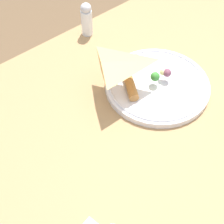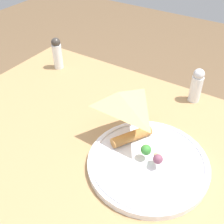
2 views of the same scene
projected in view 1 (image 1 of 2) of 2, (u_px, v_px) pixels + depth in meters
The scene contains 4 objects.
ground_plane at pixel (142, 213), 1.46m from camera, with size 6.00×6.00×0.00m, color brown.
dining_table at pixel (158, 120), 0.96m from camera, with size 1.17×0.72×0.76m.
plate_pizza at pixel (157, 84), 0.87m from camera, with size 0.27×0.27×0.05m.
salt_shaker at pixel (87, 18), 0.98m from camera, with size 0.03×0.03×0.10m.
Camera 1 is at (-0.48, -0.37, 1.40)m, focal length 55.00 mm.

